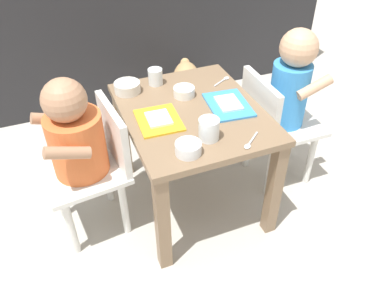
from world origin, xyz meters
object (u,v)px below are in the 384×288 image
Objects in this scene: cereal_bowl_left_side at (184,91)px; spoon_by_left_tray at (223,80)px; dining_table at (192,128)px; spoon_by_right_tray at (250,142)px; seated_child_left at (80,141)px; water_cup_left at (155,78)px; food_tray_left at (159,120)px; veggie_bowl_far at (127,87)px; dog at (187,87)px; food_tray_right at (228,104)px; cereal_bowl_right_side at (188,148)px; water_cup_right at (209,130)px; seated_child_right at (286,92)px.

cereal_bowl_left_side reaches higher than spoon_by_left_tray.
dining_table is 7.05× the size of spoon_by_right_tray.
water_cup_left is (0.34, 0.22, 0.07)m from seated_child_left.
cereal_bowl_left_side is at bearing 104.40° from spoon_by_right_tray.
food_tray_left is 2.84× the size of water_cup_left.
food_tray_left is 0.24m from veggie_bowl_far.
dog is 0.55m from veggie_bowl_far.
water_cup_left is (-0.20, 0.26, 0.02)m from food_tray_right.
spoon_by_left_tray is at bearing 28.17° from food_tray_left.
seated_child_left is 6.98× the size of spoon_by_left_tray.
spoon_by_left_tray is at bearing -88.94° from dog.
cereal_bowl_left_side is at bearing -112.82° from dog.
veggie_bowl_far is 0.54m from spoon_by_right_tray.
dining_table is at bearing 111.69° from spoon_by_right_tray.
spoon_by_right_tray is (0.20, -0.03, -0.02)m from cereal_bowl_right_side.
seated_child_left reaches higher than cereal_bowl_right_side.
food_tray_left is 0.19m from cereal_bowl_left_side.
seated_child_left is at bearing 141.43° from cereal_bowl_right_side.
cereal_bowl_right_side reaches higher than cereal_bowl_left_side.
spoon_by_left_tray is at bearing -8.82° from veggie_bowl_far.
veggie_bowl_far is at bearing 150.28° from cereal_bowl_left_side.
water_cup_right is 0.10m from cereal_bowl_right_side.
spoon_by_left_tray is at bearing 70.26° from food_tray_right.
veggie_bowl_far is (-0.59, 0.21, 0.04)m from seated_child_right.
food_tray_right is at bearing -95.79° from dog.
water_cup_left is at bearing 108.58° from spoon_by_right_tray.
dining_table is 6.44× the size of spoon_by_left_tray.
water_cup_right is at bearing -122.48° from spoon_by_left_tray.
seated_child_right is at bearing -14.27° from cereal_bowl_left_side.
water_cup_left is at bearing 9.44° from veggie_bowl_far.
dining_table is 0.41m from seated_child_left.
seated_child_right is at bearing 0.34° from dining_table.
seated_child_left is at bearing 171.82° from food_tray_left.
food_tray_left is at bearing -180.00° from food_tray_right.
dining_table is at bearing 65.31° from cereal_bowl_right_side.
cereal_bowl_right_side reaches higher than spoon_by_right_tray.
cereal_bowl_left_side is at bearing 134.48° from food_tray_right.
dining_table is at bearing 10.30° from food_tray_left.
water_cup_left is (0.07, 0.26, 0.02)m from food_tray_left.
dining_table is at bearing -49.30° from veggie_bowl_far.
water_cup_left is 0.64× the size of veggie_bowl_far.
cereal_bowl_right_side is at bearing -128.50° from spoon_by_left_tray.
water_cup_left is at bearing 153.78° from seated_child_right.
veggie_bowl_far is at bearing -139.22° from dog.
food_tray_left is 1.82× the size of veggie_bowl_far.
seated_child_right is 0.41m from cereal_bowl_left_side.
veggie_bowl_far is 1.08× the size of spoon_by_left_tray.
food_tray_left is 0.27m from water_cup_left.
seated_child_right reaches higher than food_tray_right.
dining_table is 3.29× the size of food_tray_left.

